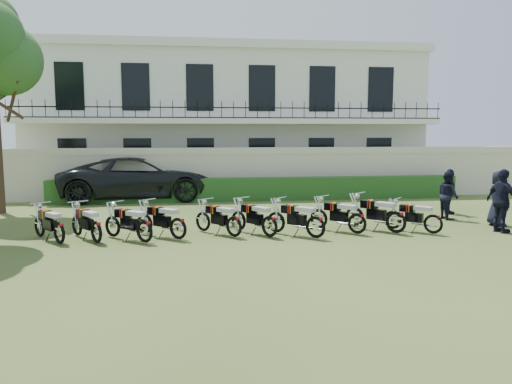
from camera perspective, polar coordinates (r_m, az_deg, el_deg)
ground at (r=14.83m, az=0.25°, el=-4.85°), size 100.00×100.00×0.00m
perimeter_wall at (r=22.55m, az=-2.41°, el=2.23°), size 30.00×0.35×2.30m
hedge at (r=21.93m, az=0.38°, el=0.33°), size 18.00×0.60×1.00m
building at (r=28.42m, az=-3.47°, el=8.33°), size 20.40×9.60×7.40m
motorcycle_0 at (r=14.42m, az=-21.58°, el=-3.80°), size 1.23×1.51×1.02m
motorcycle_1 at (r=14.17m, az=-17.80°, el=-3.79°), size 1.15×1.61×1.03m
motorcycle_2 at (r=13.88m, az=-12.64°, el=-3.82°), size 1.49×1.35×1.05m
motorcycle_3 at (r=14.11m, az=-8.90°, el=-3.54°), size 1.52×1.34×1.05m
motorcycle_4 at (r=14.30m, az=-2.54°, el=-3.40°), size 1.33×1.43×1.01m
motorcycle_5 at (r=14.26m, az=1.57°, el=-3.36°), size 1.23×1.59×1.05m
motorcycle_6 at (r=14.21m, az=6.84°, el=-3.39°), size 1.50×1.43×1.08m
motorcycle_7 at (r=15.00m, az=11.50°, el=-2.97°), size 1.41×1.45×1.05m
motorcycle_8 at (r=15.36m, az=15.74°, el=-2.75°), size 1.43×1.61×1.12m
motorcycle_9 at (r=15.64m, az=19.62°, el=-2.95°), size 1.38×1.30×0.99m
suv at (r=22.83m, az=-13.16°, el=1.56°), size 7.05×3.58×1.91m
officer_2 at (r=16.65m, az=26.34°, el=-0.93°), size 0.72×1.20×1.92m
officer_3 at (r=17.83m, az=25.92°, el=-0.66°), size 0.66×0.92×1.78m
officer_4 at (r=18.50m, az=21.09°, el=-0.35°), size 0.64×0.82×1.66m
officer_5 at (r=19.64m, az=21.21°, el=0.05°), size 0.51×1.01×1.66m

